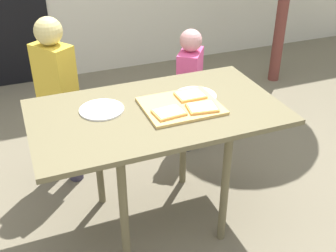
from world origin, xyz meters
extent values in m
plane|color=#6E6551|center=(0.00, 0.00, 0.00)|extent=(16.00, 16.00, 0.00)
cube|color=brown|center=(0.00, 0.00, 0.72)|extent=(1.27, 0.73, 0.03)
cylinder|color=brown|center=(-0.27, -0.27, 0.35)|extent=(0.04, 0.04, 0.71)
cylinder|color=brown|center=(0.27, -0.27, 0.35)|extent=(0.04, 0.04, 0.71)
cylinder|color=brown|center=(-0.27, 0.27, 0.35)|extent=(0.04, 0.04, 0.71)
cylinder|color=brown|center=(0.27, 0.27, 0.35)|extent=(0.04, 0.04, 0.71)
cube|color=tan|center=(0.12, -0.02, 0.74)|extent=(0.39, 0.32, 0.02)
cube|color=#E79C4B|center=(0.20, 0.04, 0.76)|extent=(0.15, 0.12, 0.01)
cube|color=#FBE89F|center=(0.20, 0.04, 0.77)|extent=(0.13, 0.10, 0.00)
cube|color=#E79C4B|center=(0.20, -0.10, 0.76)|extent=(0.16, 0.13, 0.01)
cube|color=#FBE89F|center=(0.20, -0.10, 0.77)|extent=(0.15, 0.12, 0.00)
cube|color=#E79C4B|center=(0.03, -0.09, 0.76)|extent=(0.16, 0.13, 0.01)
cube|color=#FBE89F|center=(0.03, -0.09, 0.77)|extent=(0.14, 0.11, 0.00)
cylinder|color=white|center=(-0.26, 0.09, 0.74)|extent=(0.23, 0.23, 0.01)
cylinder|color=silver|center=(0.24, 0.06, 0.74)|extent=(0.23, 0.23, 0.01)
cylinder|color=#373346|center=(-0.45, 0.68, 0.26)|extent=(0.09, 0.09, 0.53)
cylinder|color=#373346|center=(-0.38, 0.57, 0.26)|extent=(0.09, 0.09, 0.53)
cube|color=gold|center=(-0.42, 0.63, 0.72)|extent=(0.25, 0.28, 0.40)
sphere|color=#CDBB74|center=(-0.42, 0.63, 1.00)|extent=(0.16, 0.16, 0.16)
cylinder|color=#30333C|center=(0.53, 0.73, 0.20)|extent=(0.09, 0.09, 0.40)
cylinder|color=#30333C|center=(0.45, 0.62, 0.20)|extent=(0.09, 0.09, 0.40)
cube|color=#E54C8C|center=(0.49, 0.68, 0.57)|extent=(0.25, 0.28, 0.34)
sphere|color=#D99897|center=(0.49, 0.68, 0.82)|extent=(0.15, 0.15, 0.15)
camera|label=1|loc=(-0.63, -1.74, 1.74)|focal=44.56mm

